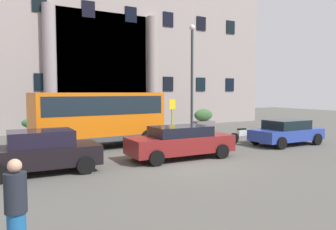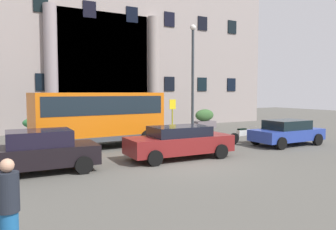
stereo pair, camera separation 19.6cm
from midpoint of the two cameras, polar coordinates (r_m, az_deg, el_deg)
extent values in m
cube|color=#54524C|center=(13.07, 3.04, -8.78)|extent=(80.00, 64.00, 0.12)
cube|color=gray|center=(29.47, -16.39, 13.87)|extent=(33.02, 9.00, 15.90)
cube|color=black|center=(25.12, -11.28, 7.45)|extent=(6.91, 0.12, 8.73)
cylinder|color=gray|center=(23.84, -20.03, 7.47)|extent=(0.89, 0.89, 8.73)
cylinder|color=gray|center=(26.36, -2.94, 7.36)|extent=(0.89, 0.89, 8.73)
cube|color=black|center=(23.93, -21.31, 5.35)|extent=(0.95, 0.08, 1.17)
cube|color=black|center=(27.26, -0.17, 5.43)|extent=(0.95, 0.08, 1.17)
cube|color=black|center=(29.04, 5.51, 5.33)|extent=(0.95, 0.08, 1.17)
cube|color=black|center=(31.08, 10.49, 5.19)|extent=(0.95, 0.08, 1.17)
cube|color=black|center=(24.63, -21.64, 17.63)|extent=(0.95, 0.08, 1.17)
cube|color=black|center=(25.34, -13.88, 17.40)|extent=(0.95, 0.08, 1.17)
cube|color=black|center=(26.43, -6.68, 16.92)|extent=(0.95, 0.08, 1.17)
cube|color=black|center=(27.88, -0.17, 16.27)|extent=(0.95, 0.08, 1.17)
cube|color=black|center=(29.63, 5.58, 15.52)|extent=(0.95, 0.08, 1.17)
cube|color=black|center=(31.63, 10.62, 14.74)|extent=(0.95, 0.08, 1.17)
cube|color=orange|center=(17.02, -12.34, -0.14)|extent=(6.46, 2.65, 2.35)
cube|color=black|center=(16.99, -12.37, 1.75)|extent=(6.08, 2.66, 0.90)
cube|color=black|center=(18.29, -3.12, 1.38)|extent=(0.14, 2.02, 1.12)
cube|color=#41464C|center=(17.12, -12.29, -3.66)|extent=(6.46, 2.69, 0.24)
cylinder|color=black|center=(19.09, -7.21, -3.18)|extent=(0.91, 0.31, 0.90)
cylinder|color=black|center=(16.96, -3.76, -4.06)|extent=(0.91, 0.31, 0.90)
cylinder|color=black|center=(17.69, -20.45, -3.97)|extent=(0.91, 0.31, 0.90)
cylinder|color=black|center=(15.37, -18.61, -5.11)|extent=(0.91, 0.31, 0.90)
cylinder|color=#9AA01B|center=(20.49, 0.41, -0.66)|extent=(0.08, 0.08, 2.31)
cube|color=yellow|center=(20.41, 0.45, 1.87)|extent=(0.44, 0.03, 0.60)
cube|color=#715F59|center=(23.73, -3.71, -2.28)|extent=(1.46, 0.71, 0.46)
ellipsoid|color=#1E512C|center=(23.67, -3.72, -0.79)|extent=(1.40, 0.64, 0.78)
cube|color=slate|center=(26.12, 5.94, -1.63)|extent=(1.75, 0.80, 0.53)
ellipsoid|color=#355D2E|center=(26.06, 5.95, -0.02)|extent=(1.68, 0.72, 0.94)
cube|color=slate|center=(22.65, -11.03, -2.40)|extent=(1.51, 0.77, 0.65)
ellipsoid|color=#195624|center=(22.57, -11.05, -0.37)|extent=(1.45, 0.69, 0.96)
cube|color=slate|center=(21.44, -21.50, -3.05)|extent=(2.19, 0.88, 0.59)
ellipsoid|color=#2C6F3B|center=(21.37, -21.54, -1.23)|extent=(2.11, 0.79, 0.77)
cube|color=maroon|center=(14.05, 1.78, -5.06)|extent=(4.61, 1.90, 0.69)
cube|color=black|center=(13.97, 1.78, -2.80)|extent=(2.51, 1.61, 0.42)
cylinder|color=black|center=(15.61, 5.18, -5.29)|extent=(0.63, 0.23, 0.62)
cylinder|color=black|center=(14.22, 8.95, -6.25)|extent=(0.63, 0.23, 0.62)
cylinder|color=black|center=(14.20, -5.42, -6.23)|extent=(0.63, 0.23, 0.62)
cylinder|color=black|center=(12.65, -2.45, -7.49)|extent=(0.63, 0.23, 0.62)
cube|color=black|center=(12.38, -21.56, -6.60)|extent=(4.01, 1.88, 0.68)
cube|color=black|center=(12.29, -21.64, -3.78)|extent=(2.19, 1.60, 0.55)
cylinder|color=black|center=(13.46, -16.19, -6.95)|extent=(0.63, 0.23, 0.62)
cylinder|color=black|center=(11.82, -14.54, -8.44)|extent=(0.63, 0.23, 0.62)
cube|color=#273E9B|center=(18.70, 19.56, -3.18)|extent=(4.02, 1.80, 0.58)
cube|color=black|center=(18.64, 19.60, -1.55)|extent=(2.18, 1.57, 0.48)
cylinder|color=black|center=(20.32, 20.21, -3.36)|extent=(0.62, 0.21, 0.62)
cylinder|color=black|center=(19.24, 24.19, -3.87)|extent=(0.62, 0.21, 0.62)
cylinder|color=black|center=(18.35, 14.68, -4.01)|extent=(0.62, 0.21, 0.62)
cylinder|color=black|center=(17.15, 18.76, -4.65)|extent=(0.62, 0.21, 0.62)
cylinder|color=black|center=(19.29, 14.38, -3.65)|extent=(0.60, 0.11, 0.60)
cylinder|color=black|center=(18.27, 11.08, -4.02)|extent=(0.60, 0.13, 0.60)
cube|color=white|center=(18.74, 12.79, -2.98)|extent=(0.95, 0.25, 0.32)
cube|color=black|center=(18.59, 12.39, -2.47)|extent=(0.52, 0.21, 0.12)
cylinder|color=#A5A5A8|center=(19.13, 14.16, -1.95)|extent=(0.04, 0.55, 0.03)
cylinder|color=#1D222B|center=(6.12, -25.80, -12.02)|extent=(0.36, 0.36, 0.66)
sphere|color=tan|center=(6.01, -25.93, -7.94)|extent=(0.23, 0.23, 0.23)
cylinder|color=#31383E|center=(22.67, 3.93, 5.72)|extent=(0.18, 0.18, 7.01)
sphere|color=silver|center=(23.07, 3.98, 14.91)|extent=(0.40, 0.40, 0.40)
camera|label=1|loc=(0.10, -90.31, -0.02)|focal=35.13mm
camera|label=2|loc=(0.10, 89.69, 0.02)|focal=35.13mm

